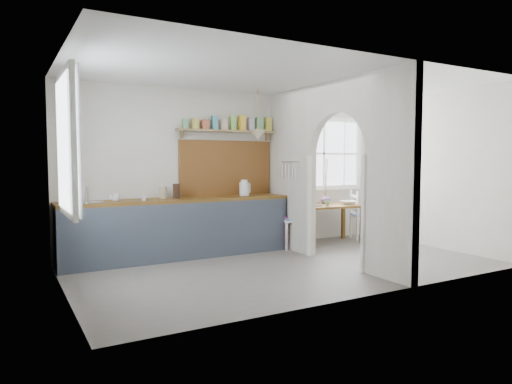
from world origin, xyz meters
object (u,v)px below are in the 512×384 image
chair_right (364,215)px  vase (326,199)px  dining_table (329,224)px  chair_left (295,218)px  kettle (244,188)px

chair_right → vase: 0.85m
dining_table → chair_right: (0.81, -0.01, 0.11)m
chair_left → vase: 0.92m
kettle → dining_table: bearing=-7.9°
chair_right → kettle: kettle is taller
dining_table → kettle: (-1.63, 0.17, 0.69)m
chair_left → dining_table: bearing=112.8°
kettle → vase: bearing=-2.2°
chair_left → kettle: size_ratio=3.88×
kettle → vase: size_ratio=1.40×
dining_table → vase: size_ratio=5.94×
chair_left → chair_right: (1.61, 0.08, -0.05)m
kettle → chair_right: bearing=-6.2°
vase → chair_right: bearing=-12.7°
dining_table → chair_left: (-0.80, -0.09, 0.16)m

